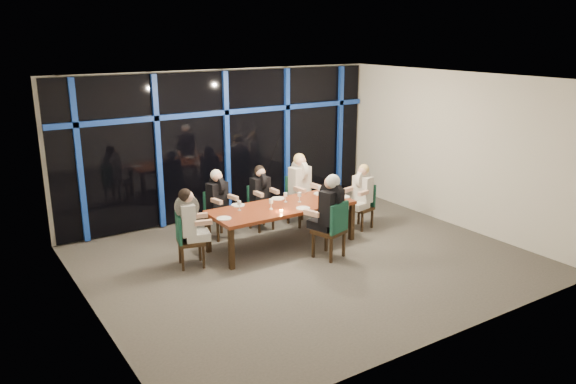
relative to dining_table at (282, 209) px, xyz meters
The scene contains 29 objects.
room 1.56m from the dining_table, 90.00° to the right, with size 7.04×7.00×3.02m.
window_wall 2.30m from the dining_table, 89.70° to the left, with size 6.86×0.43×2.94m.
dining_table is the anchor object (origin of this frame).
chair_far_left 1.32m from the dining_table, 126.14° to the left, with size 0.48×0.48×0.89m.
chair_far_mid 1.06m from the dining_table, 82.77° to the left, with size 0.42×0.42×0.86m.
chair_far_right 1.30m from the dining_table, 43.03° to the left, with size 0.49×0.49×0.97m.
chair_end_left 1.82m from the dining_table, behind, with size 0.51×0.51×0.90m.
chair_end_right 1.87m from the dining_table, ahead, with size 0.48×0.48×0.87m.
chair_near_mid 1.05m from the dining_table, 66.89° to the right, with size 0.58×0.58×1.00m.
diner_far_left 1.25m from the dining_table, 127.59° to the left, with size 0.49×0.59×0.86m.
diner_far_mid 0.98m from the dining_table, 81.98° to the left, with size 0.44×0.55×0.84m.
diner_far_right 1.26m from the dining_table, 40.00° to the left, with size 0.51×0.63×0.95m.
diner_end_left 1.74m from the dining_table, behind, with size 0.61×0.51×0.88m.
diner_end_right 1.80m from the dining_table, ahead, with size 0.58×0.49×0.85m.
diner_near_mid 1.00m from the dining_table, 66.38° to the right, with size 0.59×0.68×0.97m.
plate_far_left 0.78m from the dining_table, 146.32° to the left, with size 0.24×0.24×0.01m, color white.
plate_far_mid 0.44m from the dining_table, 67.15° to the left, with size 0.24×0.24×0.01m, color white.
plate_far_right 1.03m from the dining_table, 13.20° to the left, with size 0.24×0.24×0.01m, color white.
plate_end_left 1.19m from the dining_table, behind, with size 0.24×0.24×0.01m, color white.
plate_end_right 1.26m from the dining_table, ahead, with size 0.24×0.24×0.01m, color white.
plate_near_mid 0.41m from the dining_table, 57.52° to the right, with size 0.24×0.24×0.01m, color white.
wine_bottle 1.12m from the dining_table, ahead, with size 0.07×0.07×0.32m.
water_pitcher 0.90m from the dining_table, 18.24° to the right, with size 0.11×0.10×0.18m.
tea_light 0.35m from the dining_table, 123.79° to the right, with size 0.05×0.05×0.03m, color #FFAA4C.
wine_glass_a 0.34m from the dining_table, 165.87° to the right, with size 0.07×0.07×0.18m.
wine_glass_b 0.31m from the dining_table, 41.28° to the left, with size 0.07×0.07×0.17m.
wine_glass_c 0.44m from the dining_table, ahead, with size 0.07×0.07×0.18m.
wine_glass_d 0.80m from the dining_table, 167.04° to the left, with size 0.07×0.07×0.17m.
wine_glass_e 0.97m from the dining_table, ahead, with size 0.07×0.07×0.18m.
Camera 1 is at (-5.04, -7.19, 3.71)m, focal length 35.00 mm.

